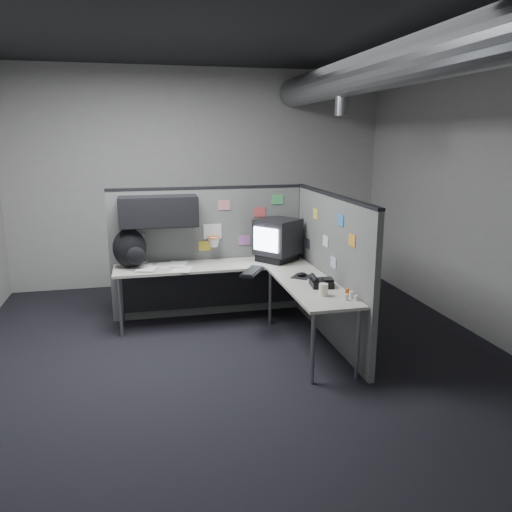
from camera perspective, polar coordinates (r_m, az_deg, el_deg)
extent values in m
cube|color=black|center=(5.33, -2.25, -11.20)|extent=(5.60, 5.60, 0.01)
cube|color=black|center=(4.94, -2.63, 24.98)|extent=(5.60, 5.60, 0.01)
cube|color=#9E9E99|center=(7.64, -6.34, 8.78)|extent=(5.60, 0.01, 3.20)
cube|color=#9E9E99|center=(2.23, 10.95, -2.98)|extent=(5.60, 0.01, 3.20)
cube|color=#9E9E99|center=(6.05, 24.85, 6.38)|extent=(0.01, 5.60, 3.20)
cylinder|color=slate|center=(5.31, 13.42, 19.96)|extent=(0.40, 5.49, 0.40)
cylinder|color=slate|center=(6.02, 9.79, 16.93)|extent=(0.16, 0.16, 0.30)
cube|color=#5F615F|center=(6.27, -5.30, 0.37)|extent=(2.43, 0.06, 1.60)
cube|color=black|center=(6.14, -5.47, 7.79)|extent=(2.43, 0.07, 0.03)
cube|color=black|center=(6.53, 5.05, 0.90)|extent=(0.07, 0.07, 1.60)
cube|color=black|center=(5.92, -11.08, 5.05)|extent=(0.90, 0.35, 0.35)
cube|color=black|center=(5.75, -11.02, 4.80)|extent=(0.90, 0.02, 0.33)
cube|color=silver|center=(6.18, -4.98, 2.83)|extent=(0.22, 0.02, 0.18)
torus|color=#D85914|center=(6.11, -4.85, 2.12)|extent=(0.16, 0.16, 0.01)
cone|color=white|center=(6.12, -4.84, 1.57)|extent=(0.14, 0.14, 0.11)
cube|color=gray|center=(6.14, -13.32, 1.87)|extent=(0.15, 0.01, 0.12)
cube|color=#D87F7F|center=(6.16, -3.66, 5.82)|extent=(0.15, 0.01, 0.12)
cube|color=#B266B2|center=(6.28, -1.35, 1.83)|extent=(0.15, 0.01, 0.12)
cube|color=#CC4C4C|center=(6.26, 0.43, 5.05)|extent=(0.15, 0.01, 0.12)
cube|color=#4CB266|center=(6.30, 2.48, 6.47)|extent=(0.15, 0.01, 0.12)
cube|color=gold|center=(6.21, -5.87, 1.16)|extent=(0.15, 0.01, 0.12)
cube|color=#5F615F|center=(5.54, 8.50, -1.51)|extent=(0.06, 2.23, 1.60)
cube|color=black|center=(5.39, 8.80, 6.89)|extent=(0.07, 2.23, 0.03)
cube|color=#E5D84C|center=(5.81, 6.81, 4.80)|extent=(0.01, 0.15, 0.12)
cube|color=silver|center=(5.54, 7.95, 1.69)|extent=(0.01, 0.15, 0.12)
cube|color=#337FCC|center=(5.12, 9.64, 4.08)|extent=(0.01, 0.15, 0.12)
cube|color=#26262D|center=(6.12, 5.92, 1.45)|extent=(0.01, 0.15, 0.12)
cube|color=orange|center=(4.87, 10.92, 1.76)|extent=(0.01, 0.15, 0.12)
cube|color=silver|center=(5.35, 8.83, -0.73)|extent=(0.01, 0.15, 0.12)
cube|color=#B8B5A6|center=(5.99, -5.01, -1.12)|extent=(2.30, 0.56, 0.03)
cube|color=#B8B5A6|center=(5.19, 6.33, -3.44)|extent=(0.56, 1.55, 0.03)
cube|color=black|center=(6.28, -5.23, -3.40)|extent=(2.18, 0.02, 0.55)
cylinder|color=gray|center=(5.84, -15.23, -5.69)|extent=(0.04, 0.04, 0.70)
cylinder|color=gray|center=(6.25, -15.10, -4.38)|extent=(0.04, 0.04, 0.70)
cylinder|color=gray|center=(6.00, 1.63, -4.65)|extent=(0.04, 0.04, 0.70)
cylinder|color=gray|center=(4.63, 6.50, -10.44)|extent=(0.04, 0.04, 0.70)
cylinder|color=gray|center=(4.78, 11.55, -9.82)|extent=(0.04, 0.04, 0.70)
cube|color=black|center=(6.15, 2.47, -0.11)|extent=(0.57, 0.56, 0.09)
cube|color=black|center=(6.10, 2.49, 2.24)|extent=(0.63, 0.63, 0.43)
cube|color=#D1E1F9|center=(5.91, 1.11, 1.89)|extent=(0.23, 0.29, 0.28)
cube|color=black|center=(5.58, -0.43, -1.84)|extent=(0.36, 0.47, 0.03)
cube|color=black|center=(5.58, -0.43, -1.65)|extent=(0.32, 0.42, 0.01)
cube|color=black|center=(5.47, 5.23, -2.35)|extent=(0.28, 0.29, 0.01)
ellipsoid|color=black|center=(5.46, 5.24, -2.10)|extent=(0.12, 0.09, 0.04)
cube|color=black|center=(5.14, 7.49, -3.10)|extent=(0.24, 0.26, 0.06)
cylinder|color=black|center=(5.12, 6.67, -2.49)|extent=(0.07, 0.22, 0.05)
cube|color=black|center=(5.13, 8.23, -2.65)|extent=(0.11, 0.14, 0.02)
cylinder|color=silver|center=(4.81, 10.83, -4.39)|extent=(0.05, 0.05, 0.07)
cylinder|color=silver|center=(4.75, 10.29, -4.65)|extent=(0.04, 0.04, 0.06)
cylinder|color=silver|center=(4.76, 11.37, -4.74)|extent=(0.04, 0.04, 0.05)
cylinder|color=#D85914|center=(4.85, 10.36, -4.17)|extent=(0.04, 0.04, 0.08)
cylinder|color=white|center=(4.84, 7.71, -3.85)|extent=(0.11, 0.11, 0.12)
cube|color=white|center=(5.81, -8.45, -1.49)|extent=(0.29, 0.35, 0.00)
cube|color=white|center=(6.01, -10.46, -1.04)|extent=(0.29, 0.34, 0.00)
cube|color=white|center=(5.98, -13.01, -1.20)|extent=(0.29, 0.34, 0.00)
cube|color=white|center=(6.02, -8.97, -0.90)|extent=(0.29, 0.35, 0.00)
cube|color=white|center=(5.88, -12.31, -1.36)|extent=(0.29, 0.34, 0.00)
cube|color=white|center=(6.12, -13.58, -0.81)|extent=(0.29, 0.35, 0.00)
ellipsoid|color=black|center=(5.95, -14.25, 0.88)|extent=(0.41, 0.32, 0.47)
ellipsoid|color=black|center=(5.83, -13.55, 0.02)|extent=(0.22, 0.14, 0.21)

